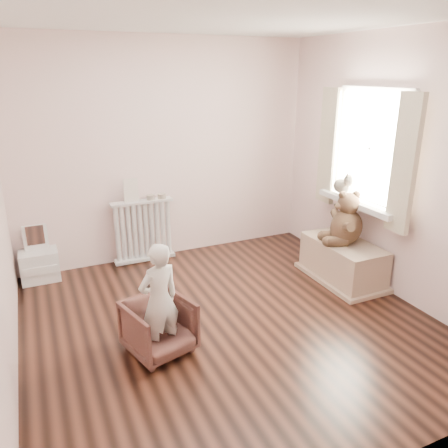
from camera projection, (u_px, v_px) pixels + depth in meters
name	position (u px, v px, depth m)	size (l,w,h in m)	color
floor	(229.00, 322.00, 4.07)	(3.60, 3.60, 0.01)	black
ceiling	(231.00, 14.00, 3.21)	(3.60, 3.60, 0.01)	white
back_wall	(166.00, 152.00, 5.18)	(3.60, 0.02, 2.60)	white
front_wall	(388.00, 272.00, 2.09)	(3.60, 0.02, 2.60)	white
right_wall	(394.00, 168.00, 4.33)	(0.02, 3.60, 2.60)	white
window	(371.00, 148.00, 4.53)	(0.03, 0.90, 1.10)	white
window_sill	(359.00, 203.00, 4.68)	(0.22, 1.10, 0.06)	silver
curtain_left	(405.00, 165.00, 4.01)	(0.06, 0.26, 1.30)	beige
curtain_right	(328.00, 147.00, 4.99)	(0.06, 0.26, 1.30)	beige
radiator	(143.00, 231.00, 5.24)	(0.73, 0.14, 0.77)	silver
paper_doll	(131.00, 190.00, 5.03)	(0.17, 0.01, 0.28)	beige
tin_a	(150.00, 197.00, 5.15)	(0.09, 0.09, 0.06)	#A59E8C
tin_b	(162.00, 196.00, 5.20)	(0.10, 0.10, 0.06)	#A59E8C
toy_vanity	(38.00, 257.00, 4.79)	(0.40, 0.29, 0.63)	silver
armchair	(159.00, 327.00, 3.57)	(0.49, 0.51, 0.46)	#543028
child	(159.00, 300.00, 3.44)	(0.35, 0.23, 0.96)	silver
toy_bench	(342.00, 263.00, 4.84)	(0.50, 0.94, 0.44)	tan
teddy_bear	(347.00, 223.00, 4.67)	(0.46, 0.36, 0.57)	#3D291B
plush_cat	(343.00, 185.00, 4.87)	(0.18, 0.30, 0.25)	slate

